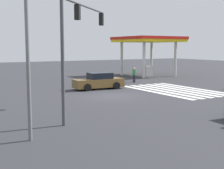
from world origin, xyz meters
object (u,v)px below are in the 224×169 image
traffic_signal_mast (78,32)px  car_2 (99,81)px  pedestrian (134,74)px  street_light_pole_a (27,18)px

traffic_signal_mast → car_2: size_ratio=1.37×
car_2 → pedestrian: bearing=-151.6°
pedestrian → traffic_signal_mast: bearing=0.1°
traffic_signal_mast → street_light_pole_a: street_light_pole_a is taller
traffic_signal_mast → pedestrian: traffic_signal_mast is taller
car_2 → pedestrian: 6.52m
traffic_signal_mast → pedestrian: size_ratio=3.91×
traffic_signal_mast → street_light_pole_a: bearing=175.8°
car_2 → street_light_pole_a: bearing=55.0°
traffic_signal_mast → street_light_pole_a: 4.92m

